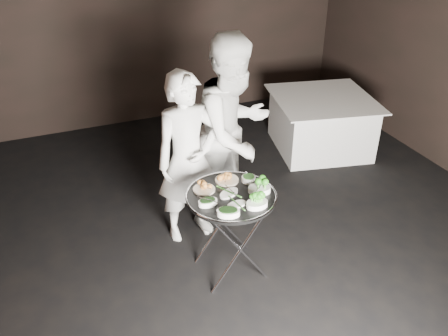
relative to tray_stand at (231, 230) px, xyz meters
name	(u,v)px	position (x,y,z in m)	size (l,w,h in m)	color
floor	(240,278)	(0.04, -0.11, -0.45)	(6.00, 7.00, 0.05)	black
wall_back	(131,13)	(0.04, 3.41, 1.07)	(6.00, 0.05, 3.00)	black
tray_stand	(231,230)	(0.00, 0.00, 0.00)	(0.52, 0.44, 0.76)	silver
serving_tray	(231,196)	(0.00, 0.00, 0.34)	(0.73, 0.73, 0.04)	black
potato_plate_a	(204,187)	(-0.18, 0.15, 0.38)	(0.18, 0.18, 0.07)	beige
potato_plate_b	(227,178)	(0.05, 0.21, 0.38)	(0.20, 0.20, 0.07)	beige
greens_bowl	(249,178)	(0.22, 0.14, 0.38)	(0.12, 0.12, 0.07)	white
asparagus_plate_a	(229,193)	(-0.01, 0.02, 0.37)	(0.22, 0.18, 0.04)	white
asparagus_plate_b	(237,204)	(-0.02, -0.15, 0.37)	(0.17, 0.11, 0.03)	white
spinach_bowl_a	(208,202)	(-0.22, -0.05, 0.38)	(0.16, 0.10, 0.06)	white
spinach_bowl_b	(228,212)	(-0.13, -0.24, 0.38)	(0.20, 0.17, 0.07)	white
broccoli_bowl_a	(259,188)	(0.23, -0.04, 0.39)	(0.22, 0.19, 0.08)	white
broccoli_bowl_b	(257,203)	(0.12, -0.22, 0.38)	(0.18, 0.13, 0.07)	white
serving_utensils	(230,186)	(0.02, 0.07, 0.40)	(0.57, 0.40, 0.01)	silver
waiter_left	(188,159)	(-0.15, 0.63, 0.38)	(0.59, 0.39, 1.62)	silver
waiter_right	(234,132)	(0.35, 0.74, 0.50)	(0.91, 0.71, 1.86)	silver
dining_table	(321,123)	(1.94, 1.66, -0.09)	(1.19, 1.19, 0.68)	white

